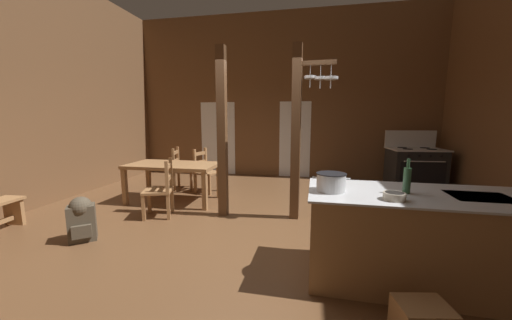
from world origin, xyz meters
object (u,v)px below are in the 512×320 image
(bottle_tall_on_counter, at_px, (407,180))
(ladderback_chair_by_post, at_px, (206,171))
(kitchen_island, at_px, (420,238))
(ladderback_chair_near_window, at_px, (161,189))
(backpack, at_px, (82,218))
(dining_table, at_px, (173,168))
(ladderback_chair_at_table_end, at_px, (182,169))
(step_stool, at_px, (422,320))
(mixing_bowl_on_counter, at_px, (394,196))
(stockpot_on_counter, at_px, (331,182))
(stove_range, at_px, (415,168))

(bottle_tall_on_counter, bearing_deg, ladderback_chair_by_post, 138.00)
(kitchen_island, distance_m, ladderback_chair_near_window, 3.68)
(ladderback_chair_near_window, distance_m, backpack, 1.20)
(kitchen_island, height_order, ladderback_chair_by_post, ladderback_chair_by_post)
(kitchen_island, distance_m, dining_table, 4.21)
(dining_table, relative_size, backpack, 2.86)
(ladderback_chair_at_table_end, bearing_deg, step_stool, -45.77)
(ladderback_chair_by_post, distance_m, backpack, 2.76)
(bottle_tall_on_counter, bearing_deg, ladderback_chair_at_table_end, 141.79)
(backpack, bearing_deg, mixing_bowl_on_counter, -6.73)
(ladderback_chair_at_table_end, xyz_separation_m, stockpot_on_counter, (3.07, -3.03, 0.54))
(ladderback_chair_near_window, bearing_deg, kitchen_island, -19.36)
(backpack, bearing_deg, dining_table, 79.71)
(step_stool, xyz_separation_m, backpack, (-3.76, 0.99, 0.14))
(kitchen_island, height_order, step_stool, kitchen_island)
(dining_table, height_order, bottle_tall_on_counter, bottle_tall_on_counter)
(ladderback_chair_at_table_end, bearing_deg, bottle_tall_on_counter, -38.21)
(mixing_bowl_on_counter, bearing_deg, ladderback_chair_by_post, 133.90)
(stockpot_on_counter, xyz_separation_m, mixing_bowl_on_counter, (0.53, -0.20, -0.06))
(dining_table, bearing_deg, mixing_bowl_on_counter, -34.76)
(stove_range, height_order, step_stool, stove_range)
(step_stool, relative_size, ladderback_chair_by_post, 0.43)
(stove_range, distance_m, ladderback_chair_near_window, 5.47)
(step_stool, bearing_deg, mixing_bowl_on_counter, 99.05)
(ladderback_chair_by_post, bearing_deg, kitchen_island, -40.37)
(dining_table, xyz_separation_m, ladderback_chair_at_table_end, (-0.27, 0.92, -0.20))
(ladderback_chair_at_table_end, bearing_deg, dining_table, -73.73)
(kitchen_island, relative_size, step_stool, 5.38)
(bottle_tall_on_counter, bearing_deg, dining_table, 149.63)
(step_stool, height_order, ladderback_chair_near_window, ladderback_chair_near_window)
(step_stool, xyz_separation_m, ladderback_chair_near_window, (-3.22, 2.05, 0.27))
(step_stool, bearing_deg, dining_table, 139.98)
(ladderback_chair_by_post, bearing_deg, ladderback_chair_near_window, -95.11)
(stove_range, height_order, dining_table, stove_range)
(backpack, distance_m, bottle_tall_on_counter, 3.92)
(step_stool, relative_size, bottle_tall_on_counter, 1.21)
(stove_range, distance_m, stockpot_on_counter, 4.60)
(dining_table, relative_size, ladderback_chair_by_post, 1.79)
(mixing_bowl_on_counter, xyz_separation_m, bottle_tall_on_counter, (0.17, 0.26, 0.10))
(mixing_bowl_on_counter, bearing_deg, step_stool, -80.95)
(ladderback_chair_at_table_end, xyz_separation_m, bottle_tall_on_counter, (3.77, -2.97, 0.58))
(stove_range, relative_size, bottle_tall_on_counter, 3.96)
(ladderback_chair_near_window, relative_size, backpack, 1.59)
(step_stool, xyz_separation_m, stockpot_on_counter, (-0.62, 0.76, 0.81))
(kitchen_island, relative_size, stove_range, 1.65)
(ladderback_chair_near_window, bearing_deg, stove_range, 30.21)
(ladderback_chair_by_post, bearing_deg, stove_range, 14.02)
(backpack, bearing_deg, ladderback_chair_near_window, 62.75)
(ladderback_chair_near_window, relative_size, ladderback_chair_by_post, 1.00)
(mixing_bowl_on_counter, bearing_deg, stove_range, 69.32)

